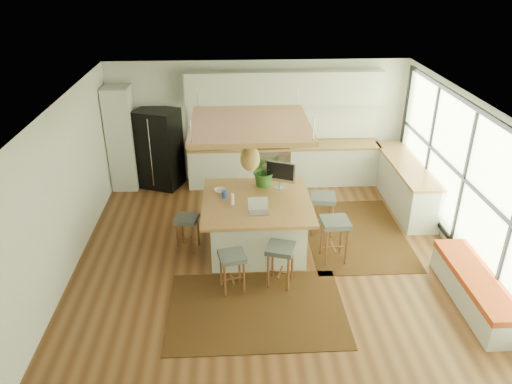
{
  "coord_description": "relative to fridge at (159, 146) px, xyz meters",
  "views": [
    {
      "loc": [
        -0.59,
        -6.86,
        4.75
      ],
      "look_at": [
        -0.2,
        0.5,
        1.1
      ],
      "focal_mm": 34.28,
      "sensor_mm": 36.0,
      "label": 1
    }
  ],
  "objects": [
    {
      "name": "floor",
      "position": [
        2.18,
        -3.2,
        -0.93
      ],
      "size": [
        7.0,
        7.0,
        0.0
      ],
      "primitive_type": "plane",
      "color": "#4F2B16",
      "rests_on": "ground"
    },
    {
      "name": "ceiling",
      "position": [
        2.18,
        -3.2,
        1.78
      ],
      "size": [
        7.0,
        7.0,
        0.0
      ],
      "primitive_type": "plane",
      "rotation": [
        3.14,
        0.0,
        0.0
      ],
      "color": "white",
      "rests_on": "ground"
    },
    {
      "name": "wall_back",
      "position": [
        2.18,
        0.3,
        0.42
      ],
      "size": [
        6.5,
        0.0,
        6.5
      ],
      "primitive_type": "plane",
      "rotation": [
        1.57,
        0.0,
        0.0
      ],
      "color": "silver",
      "rests_on": "ground"
    },
    {
      "name": "wall_front",
      "position": [
        2.18,
        -6.7,
        0.42
      ],
      "size": [
        6.5,
        0.0,
        6.5
      ],
      "primitive_type": "plane",
      "rotation": [
        -1.57,
        0.0,
        0.0
      ],
      "color": "silver",
      "rests_on": "ground"
    },
    {
      "name": "wall_left",
      "position": [
        -1.07,
        -3.2,
        0.42
      ],
      "size": [
        0.0,
        7.0,
        7.0
      ],
      "primitive_type": "plane",
      "rotation": [
        1.57,
        0.0,
        1.57
      ],
      "color": "silver",
      "rests_on": "ground"
    },
    {
      "name": "wall_right",
      "position": [
        5.43,
        -3.2,
        0.42
      ],
      "size": [
        0.0,
        7.0,
        7.0
      ],
      "primitive_type": "plane",
      "rotation": [
        1.57,
        0.0,
        -1.57
      ],
      "color": "silver",
      "rests_on": "ground"
    },
    {
      "name": "window_wall",
      "position": [
        5.4,
        -3.2,
        0.47
      ],
      "size": [
        0.1,
        6.2,
        2.6
      ],
      "primitive_type": null,
      "color": "black",
      "rests_on": "wall_right"
    },
    {
      "name": "pantry",
      "position": [
        -0.77,
        -0.02,
        0.2
      ],
      "size": [
        0.55,
        0.6,
        2.25
      ],
      "primitive_type": "cube",
      "color": "beige",
      "rests_on": "floor"
    },
    {
      "name": "back_counter_base",
      "position": [
        2.73,
        -0.02,
        -0.49
      ],
      "size": [
        4.2,
        0.6,
        0.88
      ],
      "primitive_type": "cube",
      "color": "beige",
      "rests_on": "floor"
    },
    {
      "name": "back_counter_top",
      "position": [
        2.73,
        -0.02,
        -0.03
      ],
      "size": [
        4.24,
        0.64,
        0.05
      ],
      "primitive_type": "cube",
      "color": "brown",
      "rests_on": "back_counter_base"
    },
    {
      "name": "backsplash",
      "position": [
        2.73,
        0.28,
        0.43
      ],
      "size": [
        4.2,
        0.02,
        0.8
      ],
      "primitive_type": "cube",
      "color": "white",
      "rests_on": "wall_back"
    },
    {
      "name": "upper_cabinets",
      "position": [
        2.73,
        0.12,
        1.22
      ],
      "size": [
        4.2,
        0.34,
        0.7
      ],
      "primitive_type": "cube",
      "color": "beige",
      "rests_on": "wall_back"
    },
    {
      "name": "range",
      "position": [
        2.48,
        -0.02,
        -0.43
      ],
      "size": [
        0.76,
        0.62,
        1.0
      ],
      "primitive_type": null,
      "color": "#A5A5AA",
      "rests_on": "floor"
    },
    {
      "name": "right_counter_base",
      "position": [
        5.11,
        -1.2,
        -0.49
      ],
      "size": [
        0.6,
        2.5,
        0.88
      ],
      "primitive_type": "cube",
      "color": "beige",
      "rests_on": "floor"
    },
    {
      "name": "right_counter_top",
      "position": [
        5.11,
        -1.2,
        -0.03
      ],
      "size": [
        0.64,
        2.54,
        0.05
      ],
      "primitive_type": "cube",
      "color": "brown",
      "rests_on": "right_counter_base"
    },
    {
      "name": "window_bench",
      "position": [
        5.13,
        -4.4,
        -0.68
      ],
      "size": [
        0.52,
        2.0,
        0.5
      ],
      "primitive_type": null,
      "color": "beige",
      "rests_on": "floor"
    },
    {
      "name": "ceiling_panel",
      "position": [
        1.88,
        -2.8,
        1.12
      ],
      "size": [
        1.86,
        1.86,
        0.8
      ],
      "primitive_type": null,
      "color": "brown",
      "rests_on": "ceiling"
    },
    {
      "name": "rug_near",
      "position": [
        1.9,
        -4.39,
        -0.92
      ],
      "size": [
        2.6,
        1.8,
        0.01
      ],
      "primitive_type": "cube",
      "color": "black",
      "rests_on": "floor"
    },
    {
      "name": "rug_right",
      "position": [
        3.85,
        -2.34,
        -0.92
      ],
      "size": [
        1.8,
        2.6,
        0.01
      ],
      "primitive_type": "cube",
      "color": "black",
      "rests_on": "floor"
    },
    {
      "name": "fridge",
      "position": [
        0.0,
        0.0,
        0.0
      ],
      "size": [
        1.06,
        0.95,
        1.75
      ],
      "primitive_type": null,
      "rotation": [
        0.0,
        0.0,
        -0.37
      ],
      "color": "black",
      "rests_on": "floor"
    },
    {
      "name": "island",
      "position": [
        2.0,
        -2.68,
        -0.46
      ],
      "size": [
        1.85,
        1.85,
        0.93
      ],
      "primitive_type": null,
      "color": "brown",
      "rests_on": "floor"
    },
    {
      "name": "stool_near_left",
      "position": [
        1.55,
        -3.9,
        -0.57
      ],
      "size": [
        0.46,
        0.46,
        0.65
      ],
      "primitive_type": null,
      "rotation": [
        0.0,
        0.0,
        0.21
      ],
      "color": "#404547",
      "rests_on": "floor"
    },
    {
      "name": "stool_near_right",
      "position": [
        2.3,
        -3.78,
        -0.57
      ],
      "size": [
        0.52,
        0.52,
        0.7
      ],
      "primitive_type": null,
      "rotation": [
        0.0,
        0.0,
        -0.31
      ],
      "color": "#404547",
      "rests_on": "floor"
    },
    {
      "name": "stool_right_front",
      "position": [
        3.27,
        -3.15,
        -0.57
      ],
      "size": [
        0.48,
        0.48,
        0.77
      ],
      "primitive_type": null,
      "rotation": [
        0.0,
        0.0,
        1.62
      ],
      "color": "#404547",
      "rests_on": "floor"
    },
    {
      "name": "stool_right_back",
      "position": [
        3.23,
        -2.24,
        -0.57
      ],
      "size": [
        0.51,
        0.51,
        0.77
      ],
      "primitive_type": null,
      "rotation": [
        0.0,
        0.0,
        1.43
      ],
      "color": "#404547",
      "rests_on": "floor"
    },
    {
      "name": "stool_left_side",
      "position": [
        0.79,
        -2.68,
        -0.57
      ],
      "size": [
        0.45,
        0.45,
        0.64
      ],
      "primitive_type": null,
      "rotation": [
        0.0,
        0.0,
        -1.79
      ],
      "color": "#404547",
      "rests_on": "floor"
    },
    {
      "name": "laptop",
      "position": [
        2.0,
        -3.13,
        0.12
      ],
      "size": [
        0.35,
        0.37,
        0.25
      ],
      "primitive_type": null,
      "rotation": [
        0.0,
        0.0,
        0.06
      ],
      "color": "#A5A5AA",
      "rests_on": "island"
    },
    {
      "name": "monitor",
      "position": [
        2.43,
        -2.22,
        0.26
      ],
      "size": [
        0.59,
        0.4,
        0.52
      ],
      "primitive_type": null,
      "rotation": [
        0.0,
        0.0,
        -0.41
      ],
      "color": "#A5A5AA",
      "rests_on": "island"
    },
    {
      "name": "microwave",
      "position": [
        1.16,
        -0.06,
        0.2
      ],
      "size": [
        0.58,
        0.33,
        0.39
      ],
      "primitive_type": "imported",
      "rotation": [
        0.0,
        0.0,
        0.01
      ],
      "color": "#A5A5AA",
      "rests_on": "back_counter_top"
    },
    {
      "name": "island_plant",
      "position": [
        2.17,
        -2.08,
        0.25
      ],
      "size": [
        0.8,
        0.82,
        0.48
      ],
      "primitive_type": "imported",
      "rotation": [
        0.0,
        0.0,
        0.54
      ],
      "color": "#1E4C19",
      "rests_on": "island"
    },
    {
      "name": "island_bowl",
      "position": [
        1.37,
        -2.32,
        0.03
      ],
      "size": [
        0.25,
        0.25,
        0.05
      ],
      "primitive_type": "imported",
      "rotation": [
        0.0,
        0.0,
        0.32
      ],
      "color": "white",
      "rests_on": "island"
    },
    {
      "name": "island_bottle_0",
      "position": [
        1.45,
        -2.58,
        0.1
      ],
      "size": [
        0.07,
        0.07,
        0.19
      ],
      "primitive_type": "cylinder",
      "color": "#2D4CB5",
      "rests_on": "island"
    },
    {
      "name": "island_bottle_1",
      "position": [
        1.6,
        -2.83,
        0.1
      ],
      "size": [
        0.07,
        0.07,
        0.19
      ],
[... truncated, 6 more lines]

